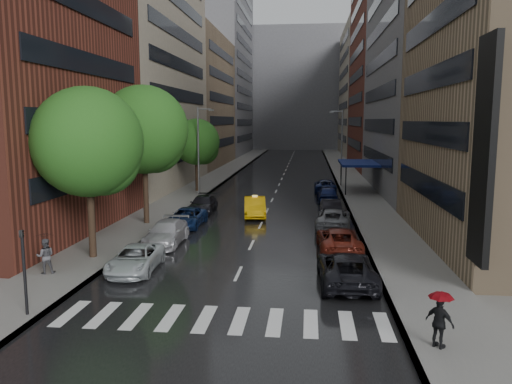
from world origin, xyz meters
TOP-DOWN VIEW (x-y plane):
  - ground at (0.00, 0.00)m, footprint 220.00×220.00m
  - road at (0.00, 50.00)m, footprint 14.00×140.00m
  - sidewalk_left at (-9.00, 50.00)m, footprint 4.00×140.00m
  - sidewalk_right at (9.00, 50.00)m, footprint 4.00×140.00m
  - crosswalk at (0.20, -2.00)m, footprint 13.15×2.80m
  - buildings_left at (-15.00, 58.79)m, footprint 8.00×108.00m
  - buildings_right at (15.00, 56.70)m, footprint 8.05×109.10m
  - building_far at (0.00, 118.00)m, footprint 40.00×14.00m
  - tree_near at (-8.60, 5.84)m, footprint 6.09×6.09m
  - tree_mid at (-8.60, 15.34)m, footprint 6.54×6.54m
  - tree_far at (-8.60, 32.77)m, footprint 5.03×5.03m
  - taxi at (-0.79, 19.38)m, footprint 2.30×5.05m
  - parked_cars_left at (-5.40, 12.22)m, footprint 2.44×21.75m
  - parked_cars_right at (5.40, 16.50)m, footprint 2.84×36.61m
  - ped_black_umbrella at (-9.63, 2.58)m, footprint 1.08×0.98m
  - ped_red_umbrella at (8.03, -3.94)m, footprint 1.04×1.04m
  - traffic_light at (-7.60, -2.62)m, footprint 0.18×0.15m
  - street_lamp_left at (-7.72, 30.00)m, footprint 1.74×0.22m
  - street_lamp_right at (7.72, 45.00)m, footprint 1.74×0.22m
  - awning at (8.98, 35.00)m, footprint 4.00×8.00m

SIDE VIEW (x-z plane):
  - ground at x=0.00m, z-range 0.00..0.00m
  - road at x=0.00m, z-range 0.00..0.01m
  - crosswalk at x=0.20m, z-range 0.01..0.02m
  - sidewalk_left at x=-9.00m, z-range 0.00..0.15m
  - sidewalk_right at x=9.00m, z-range 0.00..0.15m
  - parked_cars_left at x=-5.40m, z-range -0.04..1.45m
  - parked_cars_right at x=5.40m, z-range -0.05..1.54m
  - taxi at x=-0.79m, z-range 0.00..1.61m
  - ped_red_umbrella at x=8.03m, z-range 0.32..2.33m
  - ped_black_umbrella at x=-9.63m, z-range 0.33..2.42m
  - traffic_light at x=-7.60m, z-range 0.50..3.95m
  - awning at x=8.98m, z-range 1.57..4.70m
  - street_lamp_left at x=-7.72m, z-range 0.39..9.39m
  - street_lamp_right at x=7.72m, z-range 0.39..9.39m
  - tree_far at x=-8.60m, z-range 1.47..9.49m
  - tree_near at x=-8.60m, z-range 1.79..11.49m
  - tree_mid at x=-8.60m, z-range 1.93..12.35m
  - buildings_right at x=15.00m, z-range -2.97..33.03m
  - buildings_left at x=-15.00m, z-range -3.01..34.99m
  - building_far at x=0.00m, z-range 0.00..32.00m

